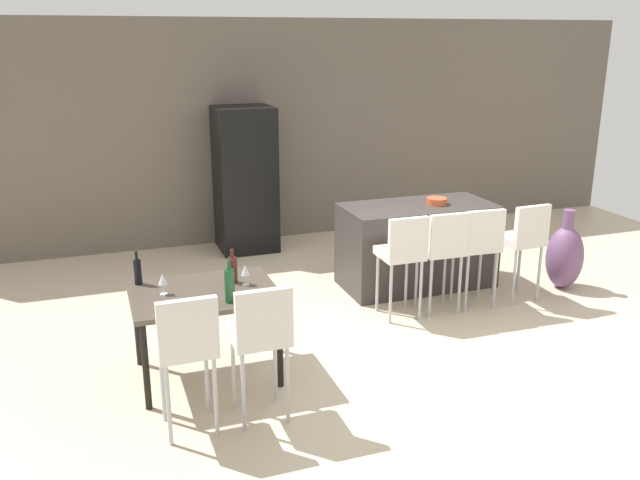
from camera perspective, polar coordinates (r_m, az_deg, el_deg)
ground_plane at (r=6.70m, az=6.59°, el=-6.62°), size 10.00×10.00×0.00m
back_wall at (r=9.15m, az=-1.78°, el=9.35°), size 10.00×0.12×2.90m
kitchen_island at (r=7.45m, az=8.27°, el=-0.44°), size 1.65×0.79×0.92m
bar_chair_left at (r=6.47m, az=7.10°, el=-0.89°), size 0.40×0.40×1.05m
bar_chair_middle at (r=6.67m, az=10.44°, el=-0.50°), size 0.41×0.41×1.05m
bar_chair_right at (r=6.88m, az=13.44°, el=-0.15°), size 0.42×0.42×1.05m
bar_chair_far at (r=7.17m, az=17.03°, el=0.28°), size 0.42×0.42×1.05m
dining_table at (r=5.41m, az=-9.87°, el=-5.06°), size 1.15×0.87×0.74m
dining_chair_near at (r=4.64m, az=-11.33°, el=-8.57°), size 0.40×0.40×1.05m
dining_chair_far at (r=4.73m, az=-5.09°, el=-7.80°), size 0.40×0.40×1.05m
wine_bottle_far at (r=5.49m, az=-7.48°, el=-2.51°), size 0.08×0.08×0.28m
wine_bottle_near at (r=5.61m, az=-15.32°, el=-2.61°), size 0.06×0.06×0.28m
wine_bottle_left at (r=5.09m, az=-7.74°, el=-3.86°), size 0.08×0.08×0.33m
wine_glass_middle at (r=5.42m, az=-6.41°, el=-2.61°), size 0.07×0.07×0.17m
wine_glass_right at (r=5.34m, az=-13.30°, el=-3.28°), size 0.07×0.07×0.17m
refrigerator at (r=8.59m, az=-6.42°, el=5.16°), size 0.72×0.68×1.84m
fruit_bowl at (r=7.37m, az=9.95°, el=3.30°), size 0.22×0.22×0.07m
floor_vase at (r=7.79m, az=20.18°, el=-1.32°), size 0.40×0.40×0.89m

